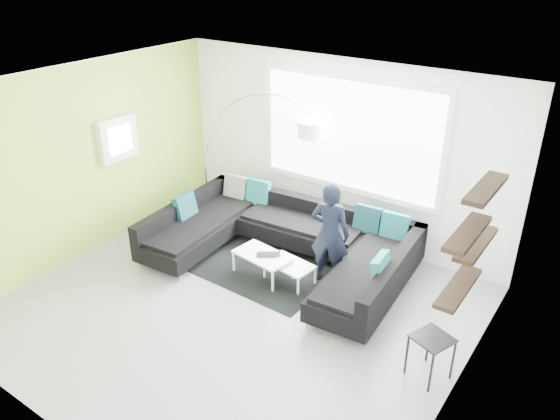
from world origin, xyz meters
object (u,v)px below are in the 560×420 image
object	(u,v)px
person	(330,234)
arc_lamp	(204,155)
sectional_sofa	(279,246)
side_table	(430,357)
laptop	(269,256)
coffee_table	(276,268)

from	to	relation	value
person	arc_lamp	bearing A→B (deg)	-23.51
sectional_sofa	side_table	size ratio (longest dim) A/B	7.26
person	side_table	bearing A→B (deg)	138.94
side_table	person	xyz separation A→B (m)	(-1.83, 0.99, 0.47)
sectional_sofa	laptop	xyz separation A→B (m)	(0.06, -0.33, 0.01)
sectional_sofa	arc_lamp	world-z (taller)	arc_lamp
side_table	laptop	bearing A→B (deg)	167.50
person	laptop	size ratio (longest dim) A/B	3.75
coffee_table	side_table	bearing A→B (deg)	-6.60
coffee_table	arc_lamp	bearing A→B (deg)	163.97
sectional_sofa	person	xyz separation A→B (m)	(0.77, 0.10, 0.39)
coffee_table	arc_lamp	world-z (taller)	arc_lamp
arc_lamp	laptop	size ratio (longest dim) A/B	5.67
sectional_sofa	person	bearing A→B (deg)	2.53
person	laptop	world-z (taller)	person
sectional_sofa	laptop	distance (m)	0.34
sectional_sofa	arc_lamp	xyz separation A→B (m)	(-1.92, 0.61, 0.77)
sectional_sofa	laptop	world-z (taller)	sectional_sofa
coffee_table	sectional_sofa	bearing A→B (deg)	124.85
laptop	person	bearing A→B (deg)	-5.65
sectional_sofa	coffee_table	world-z (taller)	sectional_sofa
sectional_sofa	coffee_table	xyz separation A→B (m)	(0.15, -0.28, -0.17)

